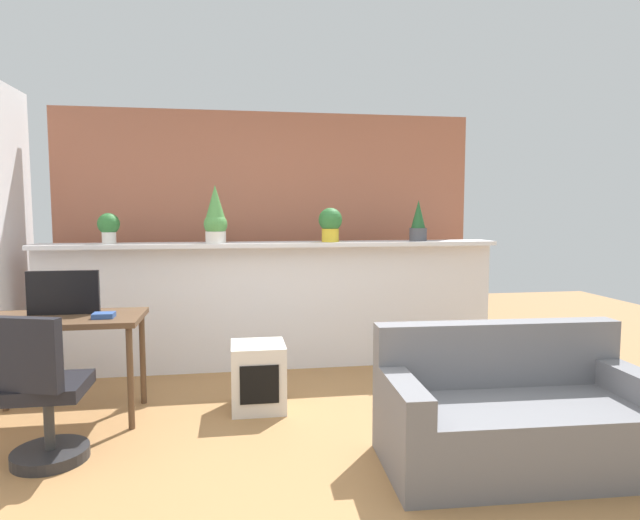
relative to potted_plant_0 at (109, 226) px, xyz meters
The scene contains 14 objects.
ground_plane 2.83m from the potted_plant_0, 53.59° to the right, with size 12.00×12.00×0.00m, color #9E7042.
divider_wall 1.66m from the potted_plant_0, ahead, with size 4.24×0.16×1.16m, color silver.
plant_shelf 1.48m from the potted_plant_0, ahead, with size 4.24×0.35×0.04m, color silver.
brick_wall_behind 1.59m from the potted_plant_0, 22.38° to the left, with size 4.24×0.10×2.50m, color #AD664C.
potted_plant_0 is the anchor object (origin of this frame).
potted_plant_1 0.94m from the potted_plant_0, ahead, with size 0.21×0.21×0.52m.
potted_plant_2 2.00m from the potted_plant_0, ahead, with size 0.22×0.22×0.32m.
potted_plant_3 2.87m from the potted_plant_0, ahead, with size 0.17×0.17×0.39m.
desk 1.25m from the potted_plant_0, 96.06° to the right, with size 1.10×0.60×0.75m.
tv_monitor 1.06m from the potted_plant_0, 96.89° to the right, with size 0.49×0.04×0.32m, color black.
office_chair 2.00m from the potted_plant_0, 90.68° to the right, with size 0.50×0.50×0.91m.
side_cube_shelf 1.98m from the potted_plant_0, 39.53° to the right, with size 0.40×0.41×0.50m.
book_on_desk 1.29m from the potted_plant_0, 80.16° to the right, with size 0.14×0.12×0.04m, color #2D4C8C.
couch 3.64m from the potted_plant_0, 38.52° to the right, with size 1.59×0.82×0.80m.
Camera 1 is at (-0.36, -3.02, 1.50)m, focal length 30.11 mm.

